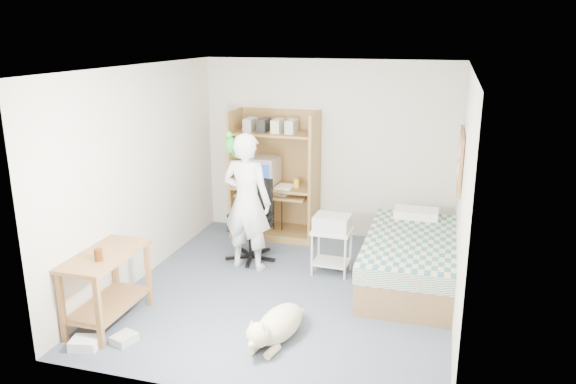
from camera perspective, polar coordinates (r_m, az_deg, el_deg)
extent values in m
plane|color=#444F5C|center=(6.52, 0.11, -9.97)|extent=(4.00, 4.00, 0.00)
cube|color=beige|center=(7.97, 4.08, 4.34)|extent=(3.60, 0.02, 2.50)
cube|color=beige|center=(5.86, 17.28, -0.63)|extent=(0.02, 4.00, 2.50)
cube|color=beige|center=(6.78, -14.68, 1.77)|extent=(0.02, 4.00, 2.50)
cube|color=white|center=(5.87, 0.12, 12.53)|extent=(3.60, 4.00, 0.02)
cube|color=brown|center=(8.12, -5.28, 2.01)|extent=(0.04, 0.60, 1.80)
cube|color=brown|center=(7.79, 2.70, 1.44)|extent=(0.04, 0.60, 1.80)
cube|color=brown|center=(8.20, -0.77, 2.21)|extent=(1.20, 0.02, 1.80)
cube|color=brown|center=(7.98, -1.37, 0.62)|extent=(1.12, 0.60, 0.04)
cube|color=brown|center=(7.93, -1.53, -0.23)|extent=(1.00, 0.50, 0.03)
cube|color=brown|center=(7.81, -1.40, 6.00)|extent=(1.12, 0.55, 0.03)
cube|color=brown|center=(8.19, -1.33, -4.04)|extent=(1.12, 0.60, 0.10)
cube|color=brown|center=(6.79, 12.24, -7.58)|extent=(1.00, 2.00, 0.36)
cube|color=#29656E|center=(6.69, 12.38, -5.38)|extent=(1.02, 2.02, 0.20)
cube|color=white|center=(7.39, 12.89, -2.17)|extent=(0.55, 0.35, 0.12)
cube|color=brown|center=(5.85, -18.14, -6.16)|extent=(0.50, 1.00, 0.04)
cube|color=brown|center=(5.78, -21.99, -10.92)|extent=(0.05, 0.05, 0.70)
cube|color=brown|center=(5.56, -18.66, -11.69)|extent=(0.05, 0.05, 0.70)
cube|color=brown|center=(6.44, -17.11, -7.66)|extent=(0.05, 0.05, 0.70)
cube|color=brown|center=(6.24, -13.99, -8.19)|extent=(0.05, 0.05, 0.70)
cube|color=brown|center=(6.06, -17.70, -10.81)|extent=(0.46, 0.92, 0.03)
cube|color=#9E7B47|center=(6.69, 17.13, 3.15)|extent=(0.03, 0.90, 0.60)
cube|color=brown|center=(6.63, 17.33, 5.77)|extent=(0.04, 0.94, 0.04)
cube|color=brown|center=(6.76, 16.89, 0.59)|extent=(0.04, 0.94, 0.04)
cylinder|color=black|center=(7.36, -3.77, -6.53)|extent=(0.58, 0.58, 0.06)
cylinder|color=black|center=(7.29, -3.79, -5.19)|extent=(0.06, 0.06, 0.39)
cube|color=black|center=(7.21, -3.83, -3.47)|extent=(0.50, 0.50, 0.08)
cube|color=black|center=(7.30, -3.08, -0.58)|extent=(0.41, 0.11, 0.53)
cube|color=black|center=(7.27, -5.55, -2.14)|extent=(0.07, 0.29, 0.04)
cube|color=black|center=(7.06, -2.09, -2.63)|extent=(0.07, 0.29, 0.04)
imported|color=silver|center=(6.85, -4.20, -1.01)|extent=(0.67, 0.48, 1.71)
ellipsoid|color=#159225|center=(6.77, -5.86, 4.79)|extent=(0.13, 0.13, 0.20)
sphere|color=#159225|center=(6.71, -6.05, 5.78)|extent=(0.09, 0.09, 0.09)
cone|color=orange|center=(6.67, -6.23, 5.72)|extent=(0.04, 0.04, 0.03)
cylinder|color=#159225|center=(6.83, -5.63, 3.91)|extent=(0.05, 0.14, 0.12)
ellipsoid|color=beige|center=(5.53, -0.84, -13.23)|extent=(0.47, 0.74, 0.31)
sphere|color=beige|center=(5.21, -3.02, -14.29)|extent=(0.23, 0.23, 0.23)
cone|color=beige|center=(5.17, -3.71, -13.20)|extent=(0.07, 0.07, 0.09)
cone|color=beige|center=(5.11, -2.59, -13.52)|extent=(0.07, 0.07, 0.09)
ellipsoid|color=beige|center=(5.16, -3.60, -15.12)|extent=(0.10, 0.14, 0.08)
cylinder|color=beige|center=(5.84, 0.99, -12.20)|extent=(0.11, 0.23, 0.11)
cube|color=silver|center=(6.79, 4.49, -4.00)|extent=(0.48, 0.39, 0.04)
cube|color=silver|center=(6.94, 4.42, -7.10)|extent=(0.44, 0.35, 0.03)
cylinder|color=silver|center=(6.78, 2.47, -6.42)|extent=(0.03, 0.03, 0.54)
cylinder|color=silver|center=(6.71, 5.88, -6.76)|extent=(0.03, 0.03, 0.54)
cylinder|color=silver|center=(7.07, 3.08, -5.48)|extent=(0.03, 0.03, 0.54)
cylinder|color=silver|center=(7.00, 6.35, -5.79)|extent=(0.03, 0.03, 0.54)
cube|color=#B2B2AD|center=(6.75, 4.51, -3.13)|extent=(0.43, 0.34, 0.18)
cube|color=beige|center=(8.02, -2.46, 2.29)|extent=(0.41, 0.43, 0.37)
cube|color=navy|center=(7.83, -3.01, 1.95)|extent=(0.31, 0.03, 0.25)
cube|color=beige|center=(7.88, -1.61, -0.09)|extent=(0.46, 0.19, 0.03)
cylinder|color=gold|center=(7.82, 0.87, 0.91)|extent=(0.08, 0.08, 0.12)
cylinder|color=#43200A|center=(5.67, -18.70, -6.05)|extent=(0.08, 0.08, 0.12)
cube|color=white|center=(5.75, -19.94, -14.27)|extent=(0.29, 0.25, 0.10)
cube|color=#B5B5B0|center=(5.74, -16.30, -14.10)|extent=(0.23, 0.26, 0.08)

